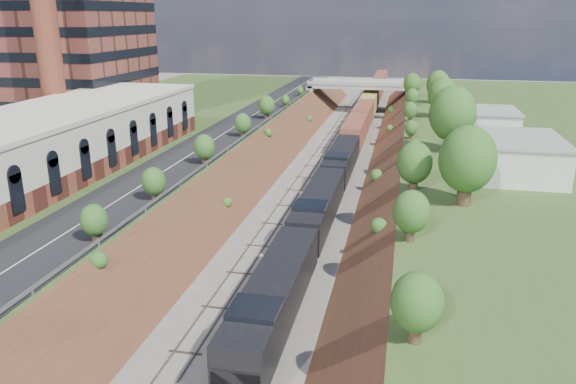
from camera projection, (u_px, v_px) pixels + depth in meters
The scene contains 14 objects.
platform_left at pixel (97, 155), 82.40m from camera, with size 44.00×180.00×5.00m, color #3F5422.
embankment_left at pixel (241, 180), 78.78m from camera, with size 7.07×180.00×7.07m, color brown.
embankment_right at pixel (400, 190), 74.40m from camera, with size 7.07×180.00×7.07m, color brown.
rail_left_track at pixel (299, 183), 77.08m from camera, with size 1.58×180.00×0.18m, color gray.
rail_right_track at pixel (337, 185), 76.04m from camera, with size 1.58×180.00×0.18m, color gray.
road at pixel (209, 143), 78.15m from camera, with size 8.00×180.00×0.10m, color black.
guardrail at pixel (237, 141), 76.99m from camera, with size 0.10×171.00×0.70m.
commercial_building at pixel (24, 151), 59.08m from camera, with size 14.30×62.30×7.00m.
overpass at pixel (360, 91), 132.91m from camera, with size 24.50×8.30×7.40m.
white_building_near at pixel (516, 158), 62.34m from camera, with size 9.00×12.00×4.00m, color silver.
white_building_far at pixel (487, 123), 83.01m from camera, with size 8.00×10.00×3.60m, color silver.
tree_right_large at pixel (467, 160), 51.73m from camera, with size 5.25×5.25×7.61m.
tree_left_crest at pixel (65, 240), 39.52m from camera, with size 2.45×2.45×3.55m.
freight_train at pixel (362, 117), 111.66m from camera, with size 3.27×165.78×4.82m.
Camera 1 is at (11.27, -12.56, 22.18)m, focal length 35.00 mm.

